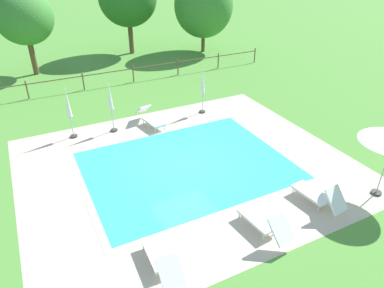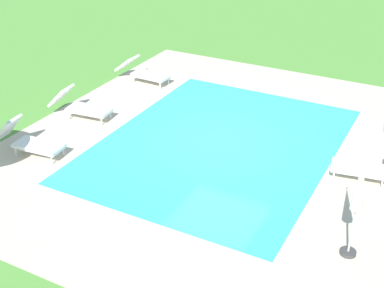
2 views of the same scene
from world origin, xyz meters
name	(u,v)px [view 1 (image 1 of 2)]	position (x,y,z in m)	size (l,w,h in m)	color
ground_plane	(187,165)	(0.00, 0.00, 0.00)	(160.00, 160.00, 0.00)	#518E38
pool_deck_paving	(187,165)	(0.00, 0.00, 0.00)	(12.48, 10.66, 0.01)	beige
swimming_pool_water	(187,165)	(0.00, 0.00, 0.01)	(7.73, 5.91, 0.01)	#38C6D1
pool_coping_rim	(187,165)	(0.00, 0.00, 0.01)	(8.21, 6.39, 0.01)	beige
sun_lounger_north_near_steps	(318,195)	(2.81, -4.11, 0.39)	(0.78, 1.92, 0.97)	white
sun_lounger_north_mid	(264,222)	(0.43, -4.33, 0.39)	(0.79, 1.97, 0.93)	white
sun_lounger_north_far	(150,118)	(0.01, 4.00, 0.38)	(0.92, 2.04, 0.88)	white
sun_lounger_north_end	(162,258)	(-2.84, -4.23, 0.37)	(0.69, 2.01, 0.86)	white
patio_umbrella_closed_row_west	(111,102)	(-1.74, 4.19, 1.45)	(0.32, 0.32, 2.33)	#383838
patio_umbrella_closed_row_mid_west	(203,85)	(2.92, 4.16, 1.48)	(0.32, 0.32, 2.33)	#383838
patio_umbrella_closed_row_centre	(69,108)	(-3.53, 4.44, 1.44)	(0.32, 0.32, 2.35)	#383838
perimeter_fence	(109,75)	(-0.28, 10.21, 0.69)	(21.70, 0.08, 1.05)	brown
tree_west_mid	(24,18)	(-4.05, 14.61, 3.62)	(3.55, 3.55, 5.32)	brown
tree_east_mid	(204,6)	(8.61, 14.59, 3.49)	(4.49, 4.49, 5.87)	brown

